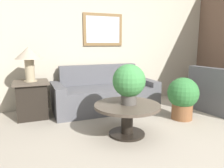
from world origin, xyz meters
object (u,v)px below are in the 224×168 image
Objects in this scene: potted_plant_on_table at (129,82)px; potted_plant_floor at (183,96)px; armchair at (219,95)px; side_table at (32,99)px; coffee_table at (127,113)px; table_lamp at (29,56)px; couch_main at (104,95)px.

potted_plant_floor is (1.13, 0.24, -0.36)m from potted_plant_on_table.
armchair is 1.98× the size of side_table.
side_table reaches higher than coffee_table.
table_lamp is 1.80m from potted_plant_on_table.
armchair is at bearing -13.54° from side_table.
side_table is (-1.33, -0.01, 0.04)m from couch_main.
coffee_table is 1.91m from table_lamp.
potted_plant_on_table is (0.02, 0.01, 0.43)m from coffee_table.
table_lamp reaches higher than couch_main.
side_table is 0.89× the size of potted_plant_floor.
armchair is 3.61m from table_lamp.
couch_main is 2.75× the size of potted_plant_floor.
table_lamp reaches higher than side_table.
couch_main and armchair have the same top height.
couch_main is 3.34× the size of table_lamp.
side_table is (-1.21, 1.28, 0.00)m from coffee_table.
table_lamp reaches higher than potted_plant_floor.
side_table is 1.83m from potted_plant_on_table.
potted_plant_floor reaches higher than coffee_table.
potted_plant_on_table reaches higher than armchair.
potted_plant_floor is (1.04, -1.04, 0.12)m from couch_main.
armchair is 2.26m from coffee_table.
armchair is at bearing 10.94° from potted_plant_floor.
potted_plant_on_table is at bearing 94.47° from armchair.
coffee_table is (-0.12, -1.29, 0.04)m from couch_main.
table_lamp is at bearing -179.44° from couch_main.
couch_main is at bearing 0.56° from side_table.
armchair is at bearing -13.54° from table_lamp.
table_lamp is 0.82× the size of potted_plant_floor.
armchair is 1.37× the size of coffee_table.
armchair is at bearing 11.55° from potted_plant_on_table.
potted_plant_floor is at bearing 12.23° from coffee_table.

